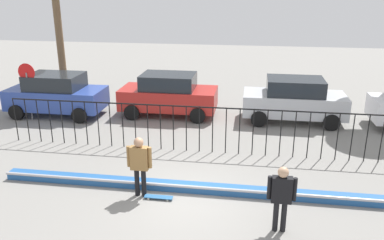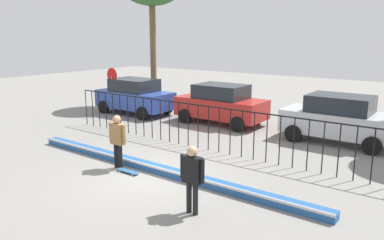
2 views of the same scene
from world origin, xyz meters
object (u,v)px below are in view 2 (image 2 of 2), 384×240
at_px(camera_operator, 192,174).
at_px(parked_car_blue, 135,96).
at_px(parked_car_silver, 339,119).
at_px(skateboard, 128,171).
at_px(stop_sign, 112,84).
at_px(parked_car_red, 221,104).
at_px(skateboarder, 117,137).

relative_size(camera_operator, parked_car_blue, 0.39).
bearing_deg(parked_car_silver, skateboard, -119.28).
bearing_deg(parked_car_silver, camera_operator, -96.33).
relative_size(camera_operator, stop_sign, 0.68).
height_order(camera_operator, parked_car_red, parked_car_red).
bearing_deg(parked_car_blue, parked_car_silver, 7.34).
relative_size(parked_car_red, stop_sign, 1.72).
bearing_deg(skateboarder, parked_car_blue, 97.26).
distance_m(parked_car_silver, stop_sign, 11.48).
height_order(camera_operator, stop_sign, stop_sign).
relative_size(parked_car_blue, parked_car_silver, 1.00).
xyz_separation_m(skateboard, camera_operator, (3.22, -1.01, 0.95)).
relative_size(skateboard, camera_operator, 0.47).
xyz_separation_m(parked_car_red, stop_sign, (-5.84, -1.57, 0.64)).
distance_m(skateboard, stop_sign, 9.37).
bearing_deg(parked_car_blue, camera_operator, -35.47).
relative_size(skateboarder, skateboard, 2.19).
bearing_deg(parked_car_silver, parked_car_red, 180.00).
distance_m(camera_operator, stop_sign, 12.45).
bearing_deg(parked_car_blue, skateboarder, -45.26).
bearing_deg(parked_car_silver, parked_car_blue, -175.61).
bearing_deg(parked_car_red, skateboard, -78.32).
bearing_deg(camera_operator, parked_car_red, -20.96).
distance_m(skateboarder, stop_sign, 8.77).
bearing_deg(skateboarder, parked_car_silver, 22.72).
xyz_separation_m(parked_car_blue, parked_car_silver, (10.53, 0.71, 0.00)).
bearing_deg(parked_car_red, camera_operator, -60.04).
bearing_deg(parked_car_silver, skateboarder, -122.75).
xyz_separation_m(skateboard, stop_sign, (-7.12, 5.88, 1.56)).
height_order(parked_car_red, parked_car_silver, same).
distance_m(skateboarder, skateboard, 1.13).
bearing_deg(stop_sign, skateboard, -39.53).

